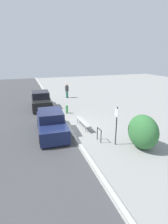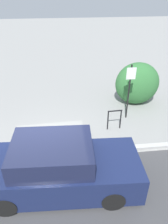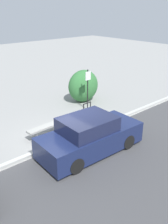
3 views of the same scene
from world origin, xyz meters
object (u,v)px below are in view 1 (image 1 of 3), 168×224
bike_rack (99,134)px  sign_post (116,122)px  parked_car_far (41,101)px  fire_hydrant (67,109)px  bench (83,121)px  parked_car_near (51,123)px  pedestrian (67,90)px

bike_rack → sign_post: (0.70, 0.72, 0.88)m
parked_car_far → bike_rack: bearing=19.3°
fire_hydrant → parked_car_far: size_ratio=0.19×
sign_post → fire_hydrant: bearing=-168.9°
bike_rack → sign_post: sign_post is taller
bike_rack → bench: bearing=-174.6°
fire_hydrant → parked_car_near: 4.23m
parked_car_near → bike_rack: bearing=52.7°
fire_hydrant → bench: bearing=5.6°
bike_rack → parked_car_far: bearing=-162.9°
parked_car_near → parked_car_far: size_ratio=1.08×
bench → parked_car_far: bearing=-161.0°
bench → sign_post: bearing=14.5°
bike_rack → fire_hydrant: 5.89m
bike_rack → parked_car_near: bearing=-130.1°
sign_post → fire_hydrant: 6.76m
bench → pedestrian: pedestrian is taller
bike_rack → pedestrian: (-11.74, 0.89, 0.42)m
parked_car_far → bench: bearing=23.7°
bike_rack → fire_hydrant: bike_rack is taller
pedestrian → parked_car_far: bearing=8.9°
bench → parked_car_near: size_ratio=0.55×
sign_post → parked_car_far: 9.62m
pedestrian → parked_car_near: pedestrian is taller
sign_post → parked_car_far: sign_post is taller
parked_car_near → sign_post: bearing=51.8°
parked_car_near → parked_car_far: parked_car_far is taller
bike_rack → fire_hydrant: size_ratio=1.08×
sign_post → parked_car_far: size_ratio=0.58×
bike_rack → parked_car_near: 3.31m
fire_hydrant → parked_car_near: (3.73, -1.97, 0.27)m
bike_rack → parked_car_far: size_ratio=0.21×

